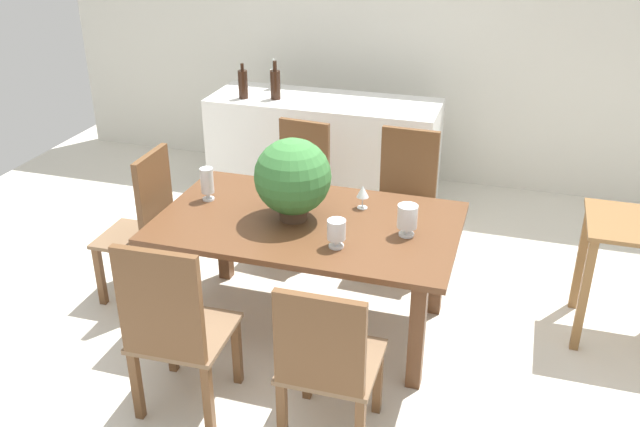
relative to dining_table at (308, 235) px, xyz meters
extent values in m
plane|color=silver|center=(0.00, -0.01, -0.64)|extent=(7.04, 7.04, 0.00)
cube|color=silver|center=(0.00, 2.59, 0.66)|extent=(6.40, 0.10, 2.60)
cube|color=brown|center=(0.00, 0.00, 0.08)|extent=(1.75, 1.05, 0.04)
cube|color=brown|center=(-0.73, -0.38, -0.29)|extent=(0.08, 0.08, 0.70)
cube|color=brown|center=(0.73, -0.38, -0.29)|extent=(0.08, 0.08, 0.70)
cube|color=brown|center=(-0.73, 0.38, -0.29)|extent=(0.08, 0.08, 0.70)
cube|color=brown|center=(0.73, 0.38, -0.29)|extent=(0.08, 0.08, 0.70)
cube|color=brown|center=(-1.38, 0.17, -0.43)|extent=(0.04, 0.04, 0.42)
cube|color=brown|center=(-1.37, -0.17, -0.43)|extent=(0.04, 0.04, 0.42)
cube|color=brown|center=(-1.03, 0.17, -0.43)|extent=(0.04, 0.04, 0.42)
cube|color=brown|center=(-1.02, -0.17, -0.43)|extent=(0.04, 0.04, 0.42)
cube|color=brown|center=(-1.20, 0.00, -0.20)|extent=(0.43, 0.42, 0.03)
cube|color=brown|center=(-1.01, 0.00, 0.10)|extent=(0.05, 0.38, 0.59)
cube|color=brown|center=(-0.21, -0.64, -0.43)|extent=(0.05, 0.05, 0.42)
cube|color=brown|center=(-0.60, -0.66, -0.43)|extent=(0.05, 0.05, 0.42)
cube|color=brown|center=(-0.19, -1.04, -0.43)|extent=(0.05, 0.05, 0.42)
cube|color=brown|center=(-0.58, -1.05, -0.43)|extent=(0.05, 0.05, 0.42)
cube|color=brown|center=(-0.39, -0.85, -0.20)|extent=(0.48, 0.49, 0.03)
cube|color=brown|center=(-0.39, -1.06, 0.10)|extent=(0.43, 0.06, 0.58)
cube|color=brown|center=(0.58, -0.64, -0.43)|extent=(0.04, 0.04, 0.42)
cube|color=brown|center=(0.20, -0.65, -0.43)|extent=(0.04, 0.04, 0.42)
cube|color=brown|center=(0.21, -1.05, -0.43)|extent=(0.04, 0.04, 0.42)
cube|color=brown|center=(0.39, -0.85, -0.20)|extent=(0.46, 0.48, 0.03)
cube|color=brown|center=(0.40, -1.06, 0.05)|extent=(0.42, 0.04, 0.49)
cube|color=brown|center=(-0.59, 0.66, -0.43)|extent=(0.05, 0.05, 0.42)
cube|color=brown|center=(-0.24, 0.63, -0.43)|extent=(0.05, 0.05, 0.42)
cube|color=brown|center=(-0.55, 1.06, -0.43)|extent=(0.05, 0.05, 0.42)
cube|color=brown|center=(-0.20, 1.03, -0.43)|extent=(0.05, 0.05, 0.42)
cube|color=brown|center=(-0.39, 0.85, -0.20)|extent=(0.46, 0.52, 0.03)
cube|color=brown|center=(-0.37, 1.06, 0.07)|extent=(0.39, 0.08, 0.52)
cube|color=brown|center=(0.20, 0.65, -0.43)|extent=(0.05, 0.05, 0.42)
cube|color=brown|center=(0.57, 0.64, -0.43)|extent=(0.05, 0.05, 0.42)
cube|color=brown|center=(0.22, 1.05, -0.43)|extent=(0.05, 0.05, 0.42)
cube|color=brown|center=(0.59, 1.04, -0.43)|extent=(0.05, 0.05, 0.42)
cube|color=brown|center=(0.39, 0.85, -0.20)|extent=(0.46, 0.49, 0.03)
cube|color=brown|center=(0.40, 1.06, 0.08)|extent=(0.41, 0.05, 0.54)
cylinder|color=#4C3828|center=(-0.09, 0.00, 0.15)|extent=(0.17, 0.17, 0.10)
sphere|color=#387538|center=(-0.09, 0.00, 0.37)|extent=(0.45, 0.45, 0.45)
sphere|color=#C64C56|center=(0.03, 0.06, 0.45)|extent=(0.06, 0.06, 0.06)
sphere|color=#C64C56|center=(-0.29, 0.00, 0.33)|extent=(0.05, 0.05, 0.05)
sphere|color=#C64C56|center=(0.05, -0.10, 0.33)|extent=(0.04, 0.04, 0.04)
sphere|color=#C64C56|center=(-0.07, -0.13, 0.45)|extent=(0.06, 0.06, 0.06)
sphere|color=#C64C56|center=(-0.12, -0.15, 0.37)|extent=(0.04, 0.04, 0.04)
cylinder|color=silver|center=(0.25, -0.26, 0.10)|extent=(0.08, 0.08, 0.01)
cylinder|color=silver|center=(0.25, -0.26, 0.13)|extent=(0.03, 0.03, 0.04)
cylinder|color=silver|center=(0.25, -0.26, 0.20)|extent=(0.10, 0.10, 0.11)
cylinder|color=silver|center=(0.59, -0.02, 0.10)|extent=(0.09, 0.09, 0.01)
cylinder|color=silver|center=(0.59, -0.02, 0.13)|extent=(0.03, 0.03, 0.04)
cylinder|color=silver|center=(0.59, -0.02, 0.22)|extent=(0.11, 0.11, 0.13)
cylinder|color=silver|center=(-0.68, 0.09, 0.10)|extent=(0.07, 0.07, 0.01)
cylinder|color=silver|center=(-0.68, 0.09, 0.13)|extent=(0.02, 0.02, 0.04)
cylinder|color=silver|center=(-0.68, 0.09, 0.23)|extent=(0.08, 0.08, 0.16)
cylinder|color=silver|center=(0.26, 0.25, 0.10)|extent=(0.06, 0.06, 0.00)
cylinder|color=silver|center=(0.26, 0.25, 0.14)|extent=(0.01, 0.01, 0.07)
cone|color=silver|center=(0.26, 0.25, 0.21)|extent=(0.07, 0.07, 0.07)
cube|color=white|center=(-0.43, 1.74, -0.17)|extent=(1.87, 0.65, 0.92)
cylinder|color=#B2BFB7|center=(-0.92, 1.92, 0.37)|extent=(0.06, 0.06, 0.16)
cylinder|color=#B2BFB7|center=(-0.92, 1.92, 0.50)|extent=(0.02, 0.02, 0.09)
cylinder|color=black|center=(-0.81, 1.65, 0.40)|extent=(0.08, 0.08, 0.23)
cylinder|color=black|center=(-0.81, 1.65, 0.56)|extent=(0.03, 0.03, 0.08)
cylinder|color=black|center=(-1.06, 1.59, 0.40)|extent=(0.08, 0.08, 0.23)
cylinder|color=black|center=(-1.06, 1.59, 0.54)|extent=(0.03, 0.03, 0.06)
cube|color=brown|center=(1.59, 0.23, -0.27)|extent=(0.05, 0.05, 0.74)
cube|color=brown|center=(1.59, 0.70, -0.27)|extent=(0.05, 0.05, 0.74)
camera|label=1|loc=(1.13, -3.42, 1.90)|focal=38.65mm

